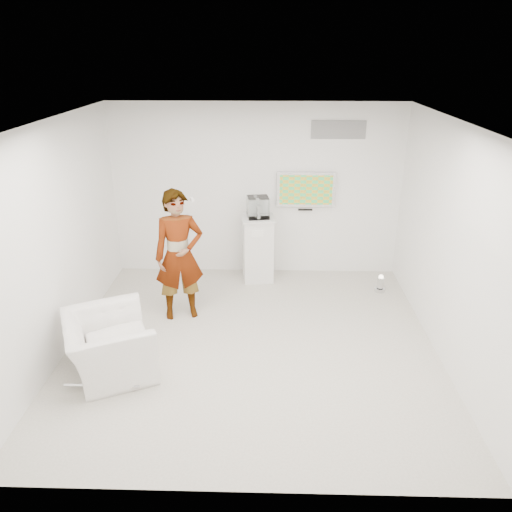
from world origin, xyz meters
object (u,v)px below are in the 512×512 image
object	(u,v)px
pedestal	(258,248)
floor_uplight	(380,283)
tv	(306,189)
person	(179,256)
armchair	(109,345)

from	to	relation	value
pedestal	floor_uplight	xyz separation A→B (m)	(2.07, -0.45, -0.43)
tv	floor_uplight	distance (m)	2.03
floor_uplight	tv	bearing A→B (deg)	148.72
person	pedestal	size ratio (longest dim) A/B	1.72
person	armchair	size ratio (longest dim) A/B	1.71
tv	person	bearing A→B (deg)	-139.44
armchair	floor_uplight	world-z (taller)	armchair
person	armchair	distance (m)	1.71
tv	floor_uplight	bearing A→B (deg)	-31.28
tv	pedestal	bearing A→B (deg)	-159.15
armchair	person	bearing A→B (deg)	-49.52
person	floor_uplight	xyz separation A→B (m)	(3.19, 0.89, -0.84)
tv	pedestal	world-z (taller)	tv
armchair	floor_uplight	size ratio (longest dim) A/B	4.04
armchair	floor_uplight	xyz separation A→B (m)	(3.86, 2.35, -0.23)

